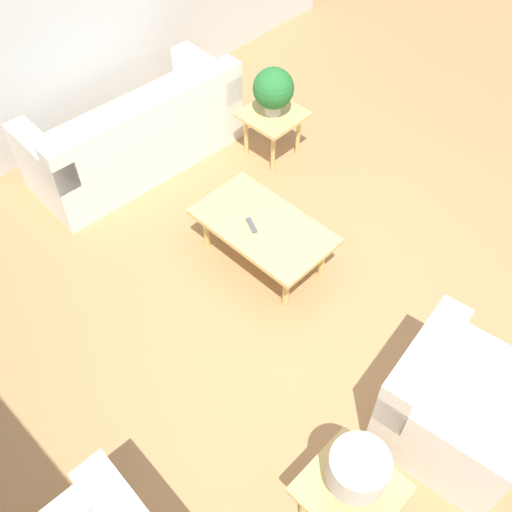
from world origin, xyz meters
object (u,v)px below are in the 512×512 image
Objects in this scene: coffee_table at (263,228)px; side_table_plant at (273,120)px; sofa at (137,136)px; armchair at (451,407)px; side_table_lamp at (350,493)px; potted_plant at (273,89)px; table_lamp at (357,471)px.

side_table_plant is (0.87, -1.03, 0.03)m from coffee_table.
sofa is 3.57m from armchair.
coffee_table is at bearing 75.78° from armchair.
side_table_lamp is (-1.77, 1.14, 0.03)m from coffee_table.
potted_plant is at bearing -39.41° from side_table_lamp.
coffee_table is at bearing -32.77° from table_lamp.
coffee_table is (-1.67, 0.06, 0.05)m from sofa.
table_lamp is (-2.64, 2.17, 0.33)m from side_table_plant.
side_table_lamp is at bearing 140.59° from potted_plant.
side_table_plant reaches higher than coffee_table.
potted_plant is (-0.80, -0.97, 0.41)m from sofa.
table_lamp reaches higher than coffee_table.
armchair is 3.06m from potted_plant.
side_table_lamp is (0.12, 0.90, 0.09)m from armchair.
table_lamp reaches higher than side_table_plant.
side_table_lamp is 1.30× the size of table_lamp.
coffee_table is at bearing 130.17° from potted_plant.
armchair is 2.30× the size of table_lamp.
side_table_lamp is (-3.44, 1.20, 0.09)m from sofa.
coffee_table is 2.14m from table_lamp.
side_table_plant is at bearing 143.62° from sofa.
table_lamp is (-1.77, 1.14, 0.37)m from coffee_table.
side_table_lamp reaches higher than coffee_table.
sofa is 3.64m from side_table_lamp.
coffee_table is at bearing 91.22° from sofa.
potted_plant reaches higher than table_lamp.
potted_plant reaches higher than armchair.
sofa reaches higher than armchair.
armchair is 1.77× the size of side_table_lamp.
coffee_table is 2.78× the size of table_lamp.
side_table_plant is (-0.80, -0.97, 0.09)m from sofa.
armchair is at bearing -97.30° from table_lamp.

